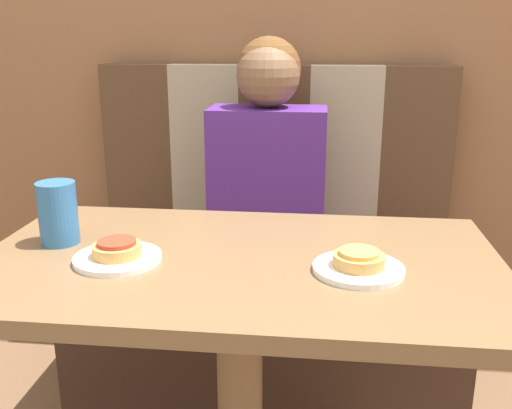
% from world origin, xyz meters
% --- Properties ---
extents(booth_seat, '(1.21, 0.58, 0.47)m').
position_xyz_m(booth_seat, '(0.00, 0.63, 0.24)').
color(booth_seat, '#382319').
rests_on(booth_seat, ground_plane).
extents(booth_backrest, '(1.21, 0.07, 0.59)m').
position_xyz_m(booth_backrest, '(0.00, 0.88, 0.76)').
color(booth_backrest, '#4C331E').
rests_on(booth_backrest, booth_seat).
extents(dining_table, '(1.08, 0.63, 0.72)m').
position_xyz_m(dining_table, '(0.00, 0.00, 0.62)').
color(dining_table, brown).
rests_on(dining_table, ground_plane).
extents(person, '(0.35, 0.21, 0.68)m').
position_xyz_m(person, '(0.00, 0.63, 0.81)').
color(person, '#4C237A').
rests_on(person, booth_seat).
extents(plate_left, '(0.18, 0.18, 0.01)m').
position_xyz_m(plate_left, '(-0.24, -0.05, 0.72)').
color(plate_left, white).
rests_on(plate_left, dining_table).
extents(plate_right, '(0.18, 0.18, 0.01)m').
position_xyz_m(plate_right, '(0.24, -0.05, 0.72)').
color(plate_right, white).
rests_on(plate_right, dining_table).
extents(pizza_left, '(0.10, 0.10, 0.03)m').
position_xyz_m(pizza_left, '(-0.24, -0.05, 0.74)').
color(pizza_left, '#C68E47').
rests_on(pizza_left, plate_left).
extents(pizza_right, '(0.10, 0.10, 0.03)m').
position_xyz_m(pizza_right, '(0.24, -0.05, 0.74)').
color(pizza_right, '#C68E47').
rests_on(pizza_right, plate_right).
extents(drinking_cup, '(0.08, 0.08, 0.14)m').
position_xyz_m(drinking_cup, '(-0.40, 0.04, 0.78)').
color(drinking_cup, '#2D669E').
rests_on(drinking_cup, dining_table).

